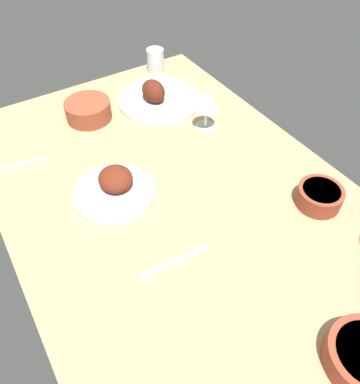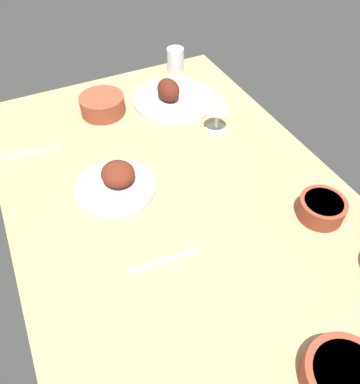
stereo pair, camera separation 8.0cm
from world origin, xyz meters
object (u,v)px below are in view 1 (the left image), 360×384
(bowl_sauce, at_px, (88,110))
(spoon_loose, at_px, (18,165))
(wine_glass, at_px, (207,102))
(water_tumbler, at_px, (155,60))
(plate_center_main, at_px, (158,98))
(plate_far_side, at_px, (115,187))
(fork_loose, at_px, (174,262))
(bowl_onions, at_px, (319,196))

(bowl_sauce, height_order, spoon_loose, bowl_sauce)
(wine_glass, relative_size, water_tumbler, 1.58)
(plate_center_main, bearing_deg, plate_far_side, -44.88)
(plate_far_side, xyz_separation_m, fork_loose, (0.28, 0.02, -0.02))
(wine_glass, bearing_deg, bowl_sauce, -129.80)
(plate_center_main, relative_size, bowl_onions, 2.46)
(spoon_loose, bearing_deg, bowl_onions, -31.71)
(plate_center_main, bearing_deg, water_tumbler, 152.30)
(water_tumbler, bearing_deg, spoon_loose, -66.67)
(bowl_sauce, bearing_deg, wine_glass, 50.20)
(bowl_onions, distance_m, wine_glass, 0.45)
(bowl_onions, relative_size, water_tumbler, 1.36)
(bowl_sauce, height_order, water_tumbler, water_tumbler)
(plate_center_main, distance_m, fork_loose, 0.68)
(bowl_onions, relative_size, bowl_sauce, 0.80)
(fork_loose, xyz_separation_m, spoon_loose, (-0.54, -0.22, 0.00))
(wine_glass, xyz_separation_m, water_tumbler, (-0.41, 0.05, -0.06))
(plate_far_side, height_order, water_tumbler, water_tumbler)
(wine_glass, relative_size, fork_loose, 0.79)
(water_tumbler, height_order, spoon_loose, water_tumbler)
(wine_glass, distance_m, water_tumbler, 0.42)
(bowl_onions, xyz_separation_m, wine_glass, (-0.44, -0.06, 0.07))
(bowl_onions, bearing_deg, wine_glass, -171.93)
(bowl_onions, height_order, bowl_sauce, bowl_sauce)
(plate_center_main, distance_m, water_tumbler, 0.23)
(plate_center_main, xyz_separation_m, wine_glass, (0.21, 0.06, 0.08))
(bowl_onions, bearing_deg, water_tumbler, -178.97)
(bowl_sauce, bearing_deg, water_tumbler, 114.41)
(water_tumbler, bearing_deg, plate_far_side, -39.20)
(bowl_onions, distance_m, water_tumbler, 0.85)
(plate_center_main, distance_m, bowl_sauce, 0.25)
(water_tumbler, bearing_deg, wine_glass, -6.51)
(plate_far_side, distance_m, bowl_onions, 0.55)
(plate_far_side, xyz_separation_m, spoon_loose, (-0.26, -0.20, -0.02))
(plate_far_side, height_order, bowl_sauce, plate_far_side)
(plate_center_main, height_order, bowl_onions, plate_center_main)
(water_tumbler, bearing_deg, bowl_onions, 1.03)
(plate_far_side, bearing_deg, bowl_onions, 53.76)
(bowl_sauce, bearing_deg, plate_far_side, -12.03)
(fork_loose, bearing_deg, bowl_onions, -0.73)
(wine_glass, height_order, water_tumbler, wine_glass)
(wine_glass, bearing_deg, plate_far_side, -73.42)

